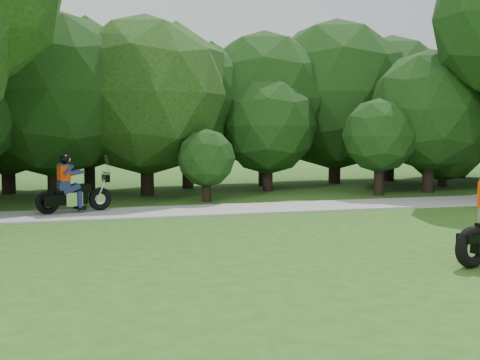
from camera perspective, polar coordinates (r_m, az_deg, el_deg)
name	(u,v)px	position (r m, az deg, el deg)	size (l,w,h in m)	color
ground	(407,265)	(11.88, 15.59, -7.79)	(100.00, 100.00, 0.00)	#295A19
walkway	(275,208)	(19.08, 3.30, -2.64)	(60.00, 2.20, 0.06)	#9C9C97
tree_line	(223,102)	(25.22, -1.64, 7.44)	(39.76, 11.44, 7.50)	black
touring_motorcycle	(69,192)	(18.40, -15.87, -1.06)	(2.23, 1.10, 1.73)	black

